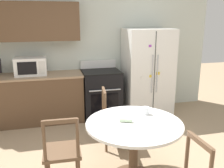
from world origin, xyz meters
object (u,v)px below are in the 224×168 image
oven_range (101,93)px  dining_chair_left (62,152)px  refrigerator (147,72)px  candle_glass (146,111)px  microwave (31,66)px  dining_chair_far (115,119)px

oven_range → dining_chair_left: bearing=-113.3°
refrigerator → candle_glass: refrigerator is taller
oven_range → candle_glass: 1.90m
refrigerator → microwave: (-2.22, 0.08, 0.21)m
oven_range → dining_chair_left: (-0.86, -2.01, -0.03)m
oven_range → dining_chair_left: oven_range is taller
dining_chair_left → dining_chair_far: 1.13m
dining_chair_left → dining_chair_far: size_ratio=1.00×
refrigerator → candle_glass: (-0.74, -1.83, -0.07)m
dining_chair_far → candle_glass: 0.76m
refrigerator → dining_chair_far: (-0.98, -1.20, -0.42)m
microwave → dining_chair_far: microwave is taller
refrigerator → candle_glass: size_ratio=18.19×
refrigerator → dining_chair_far: size_ratio=1.89×
oven_range → candle_glass: bearing=-84.2°
dining_chair_far → candle_glass: (0.24, -0.63, 0.35)m
dining_chair_left → dining_chair_far: bearing=45.2°
microwave → dining_chair_far: bearing=-45.9°
microwave → dining_chair_left: size_ratio=0.61×
oven_range → dining_chair_far: 1.24m
refrigerator → dining_chair_far: bearing=-129.3°
dining_chair_left → candle_glass: dining_chair_left is taller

